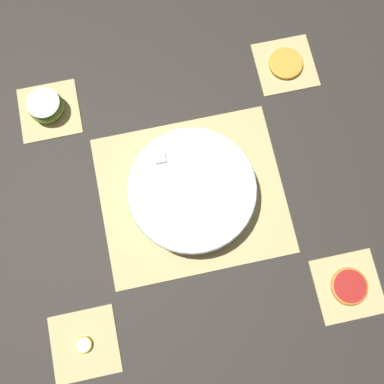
{
  "coord_description": "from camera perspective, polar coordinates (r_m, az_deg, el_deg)",
  "views": [
    {
      "loc": [
        -0.05,
        -0.23,
        1.07
      ],
      "look_at": [
        0.0,
        0.0,
        0.03
      ],
      "focal_mm": 42.0,
      "sensor_mm": 36.0,
      "label": 1
    }
  ],
  "objects": [
    {
      "name": "coaster_mat_far_right",
      "position": [
        1.24,
        11.77,
        15.54
      ],
      "size": [
        0.15,
        0.15,
        0.01
      ],
      "color": "#D6B775",
      "rests_on": "ground_plane"
    },
    {
      "name": "bamboo_mat_center",
      "position": [
        1.1,
        -0.0,
        -0.34
      ],
      "size": [
        0.44,
        0.38,
        0.01
      ],
      "color": "#D6B775",
      "rests_on": "ground_plane"
    },
    {
      "name": "coaster_mat_near_right",
      "position": [
        1.13,
        19.21,
        -11.25
      ],
      "size": [
        0.15,
        0.15,
        0.01
      ],
      "color": "#D6B775",
      "rests_on": "ground_plane"
    },
    {
      "name": "banana_coin_single",
      "position": [
        1.1,
        -13.59,
        -18.33
      ],
      "size": [
        0.04,
        0.04,
        0.01
      ],
      "color": "beige",
      "rests_on": "coaster_mat_near_left"
    },
    {
      "name": "fruit_salad_bowl",
      "position": [
        1.06,
        -0.01,
        0.18
      ],
      "size": [
        0.3,
        0.3,
        0.07
      ],
      "color": "silver",
      "rests_on": "bamboo_mat_center"
    },
    {
      "name": "ground_plane",
      "position": [
        1.1,
        -0.0,
        -0.37
      ],
      "size": [
        6.0,
        6.0,
        0.0
      ],
      "primitive_type": "plane",
      "color": "#2D2823"
    },
    {
      "name": "grapefruit_slice",
      "position": [
        1.12,
        19.36,
        -11.23
      ],
      "size": [
        0.09,
        0.09,
        0.01
      ],
      "color": "#B2231E",
      "rests_on": "coaster_mat_near_right"
    },
    {
      "name": "orange_slice_whole",
      "position": [
        1.24,
        11.84,
        15.72
      ],
      "size": [
        0.09,
        0.09,
        0.01
      ],
      "color": "#F9A338",
      "rests_on": "coaster_mat_far_right"
    },
    {
      "name": "apple_half",
      "position": [
        1.19,
        -18.08,
        10.32
      ],
      "size": [
        0.09,
        0.09,
        0.05
      ],
      "color": "#7FAD38",
      "rests_on": "coaster_mat_far_left"
    },
    {
      "name": "coaster_mat_far_left",
      "position": [
        1.22,
        -17.67,
        9.81
      ],
      "size": [
        0.15,
        0.15,
        0.01
      ],
      "color": "#D6B775",
      "rests_on": "ground_plane"
    },
    {
      "name": "coaster_mat_near_left",
      "position": [
        1.1,
        -13.5,
        -18.3
      ],
      "size": [
        0.15,
        0.15,
        0.01
      ],
      "color": "#D6B775",
      "rests_on": "ground_plane"
    }
  ]
}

